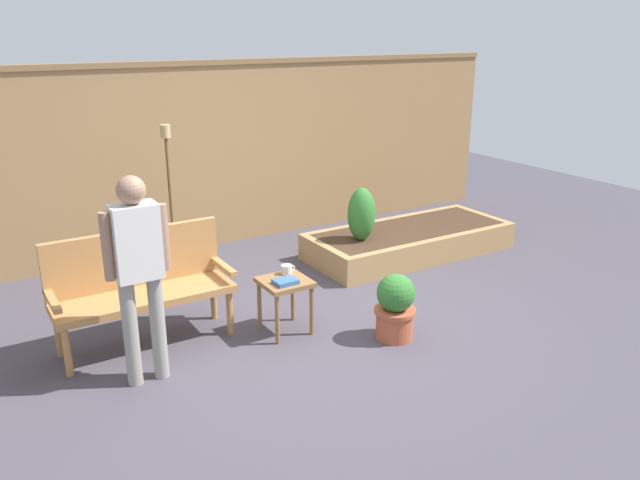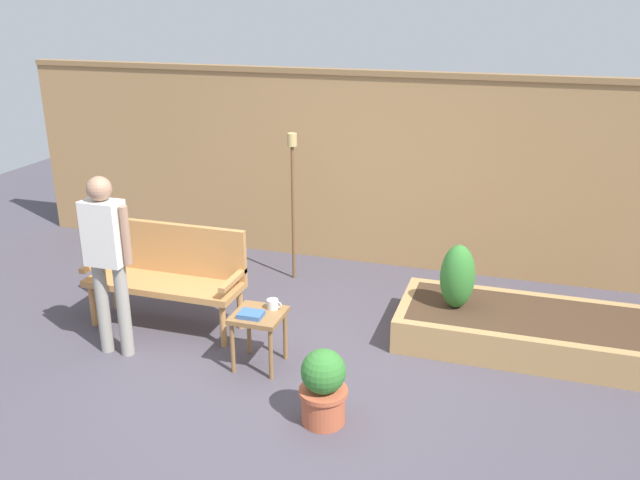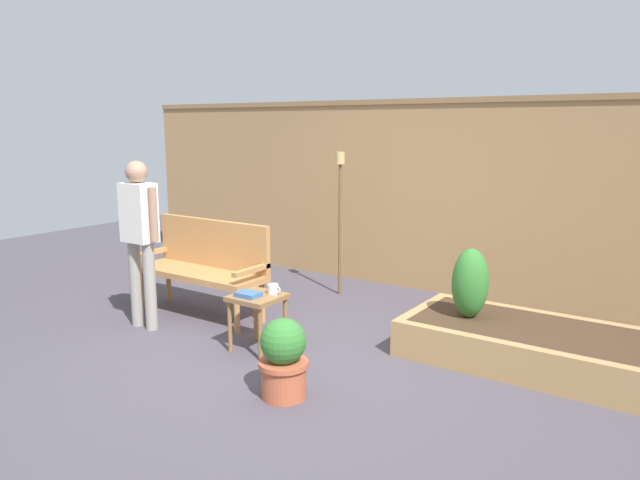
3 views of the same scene
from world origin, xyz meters
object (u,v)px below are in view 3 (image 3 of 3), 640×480
object	(u,v)px
cup_on_table	(273,289)
book_on_table	(248,294)
person_by_bench	(140,230)
shrub_near_bench	(470,283)
side_table	(257,305)
garden_bench	(205,260)
potted_boxwood	(283,358)
tiki_torch	(340,197)

from	to	relation	value
cup_on_table	book_on_table	distance (m)	0.22
person_by_bench	cup_on_table	bearing A→B (deg)	11.67
book_on_table	shrub_near_bench	distance (m)	1.84
side_table	cup_on_table	xyz separation A→B (m)	(0.08, 0.11, 0.12)
garden_bench	potted_boxwood	size ratio (longest dim) A/B	2.52
shrub_near_bench	side_table	bearing A→B (deg)	-146.47
potted_boxwood	tiki_torch	distance (m)	2.75
shrub_near_bench	potted_boxwood	bearing A→B (deg)	-115.42
book_on_table	potted_boxwood	distance (m)	0.94
garden_bench	cup_on_table	distance (m)	1.23
book_on_table	shrub_near_bench	xyz separation A→B (m)	(1.50, 1.05, 0.09)
potted_boxwood	shrub_near_bench	xyz separation A→B (m)	(0.74, 1.56, 0.30)
book_on_table	tiki_torch	world-z (taller)	tiki_torch
garden_bench	side_table	distance (m)	1.20
cup_on_table	potted_boxwood	distance (m)	0.98
cup_on_table	potted_boxwood	xyz separation A→B (m)	(0.65, -0.69, -0.23)
cup_on_table	potted_boxwood	bearing A→B (deg)	-47.00
garden_bench	person_by_bench	distance (m)	0.77
shrub_near_bench	cup_on_table	bearing A→B (deg)	-148.08
side_table	person_by_bench	distance (m)	1.37
cup_on_table	shrub_near_bench	world-z (taller)	shrub_near_bench
potted_boxwood	person_by_bench	bearing A→B (deg)	168.09
book_on_table	shrub_near_bench	bearing A→B (deg)	33.74
book_on_table	potted_boxwood	size ratio (longest dim) A/B	0.34
person_by_bench	tiki_torch	bearing A→B (deg)	65.45
garden_bench	cup_on_table	size ratio (longest dim) A/B	11.22
shrub_near_bench	tiki_torch	xyz separation A→B (m)	(-1.82, 0.84, 0.51)
garden_bench	shrub_near_bench	distance (m)	2.60
cup_on_table	book_on_table	world-z (taller)	cup_on_table
shrub_near_bench	garden_bench	bearing A→B (deg)	-169.10
shrub_near_bench	person_by_bench	distance (m)	2.97
book_on_table	person_by_bench	world-z (taller)	person_by_bench
potted_boxwood	tiki_torch	bearing A→B (deg)	114.20
shrub_near_bench	person_by_bench	size ratio (longest dim) A/B	0.37
tiki_torch	potted_boxwood	bearing A→B (deg)	-65.80
side_table	potted_boxwood	world-z (taller)	potted_boxwood
book_on_table	shrub_near_bench	size ratio (longest dim) A/B	0.33
garden_bench	shrub_near_bench	xyz separation A→B (m)	(2.56, 0.49, 0.05)
cup_on_table	potted_boxwood	world-z (taller)	potted_boxwood
book_on_table	person_by_bench	size ratio (longest dim) A/B	0.12
cup_on_table	person_by_bench	xyz separation A→B (m)	(-1.34, -0.28, 0.41)
book_on_table	tiki_torch	size ratio (longest dim) A/B	0.12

